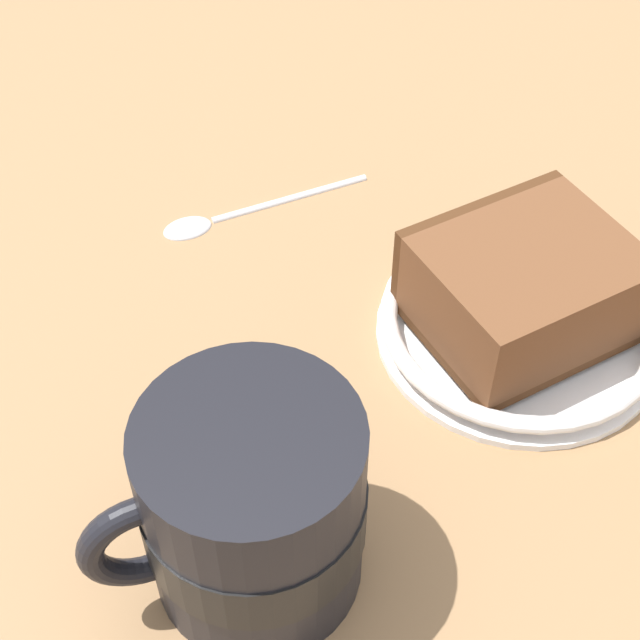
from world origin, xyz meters
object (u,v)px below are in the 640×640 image
small_plate (518,325)px  teaspoon (225,213)px  tea_mug (251,506)px  cake_slice (523,287)px

small_plate → teaspoon: 19.16cm
tea_mug → teaspoon: bearing=-128.2°
cake_slice → teaspoon: size_ratio=0.96×
small_plate → tea_mug: (19.19, 0.02, 4.04)cm
small_plate → tea_mug: bearing=0.1°
cake_slice → small_plate: bearing=73.7°
small_plate → tea_mug: tea_mug is taller
small_plate → cake_slice: size_ratio=1.22×
cake_slice → tea_mug: bearing=0.8°
tea_mug → cake_slice: bearing=-179.2°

